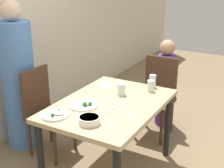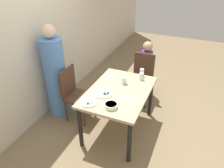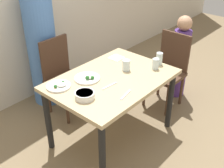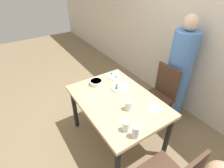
# 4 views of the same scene
# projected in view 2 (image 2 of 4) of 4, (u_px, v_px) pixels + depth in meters

# --- Properties ---
(ground_plane) EXTENTS (10.00, 10.00, 0.00)m
(ground_plane) POSITION_uv_depth(u_px,v_px,m) (118.00, 128.00, 3.54)
(ground_plane) COLOR #847051
(wall_back) EXTENTS (10.00, 0.06, 2.70)m
(wall_back) POSITION_uv_depth(u_px,v_px,m) (36.00, 37.00, 3.31)
(wall_back) COLOR beige
(wall_back) RESTS_ON ground_plane
(dining_table) EXTENTS (1.20, 0.85, 0.73)m
(dining_table) POSITION_uv_depth(u_px,v_px,m) (119.00, 96.00, 3.21)
(dining_table) COLOR tan
(dining_table) RESTS_ON ground_plane
(chair_adult_spot) EXTENTS (0.40, 0.40, 0.91)m
(chair_adult_spot) POSITION_uv_depth(u_px,v_px,m) (75.00, 93.00, 3.54)
(chair_adult_spot) COLOR #4C3323
(chair_adult_spot) RESTS_ON ground_plane
(chair_child_spot) EXTENTS (0.40, 0.40, 0.91)m
(chair_child_spot) POSITION_uv_depth(u_px,v_px,m) (142.00, 77.00, 4.01)
(chair_child_spot) COLOR #4C3323
(chair_child_spot) RESTS_ON ground_plane
(person_adult) EXTENTS (0.35, 0.35, 1.57)m
(person_adult) POSITION_uv_depth(u_px,v_px,m) (56.00, 76.00, 3.54)
(person_adult) COLOR #5184D1
(person_adult) RESTS_ON ground_plane
(person_child) EXTENTS (0.21, 0.21, 1.07)m
(person_child) POSITION_uv_depth(u_px,v_px,m) (146.00, 69.00, 4.21)
(person_child) COLOR #5B3893
(person_child) RESTS_ON ground_plane
(bowl_curry) EXTENTS (0.17, 0.17, 0.06)m
(bowl_curry) POSITION_uv_depth(u_px,v_px,m) (111.00, 106.00, 2.80)
(bowl_curry) COLOR white
(bowl_curry) RESTS_ON dining_table
(plate_rice_adult) EXTENTS (0.25, 0.25, 0.06)m
(plate_rice_adult) POSITION_uv_depth(u_px,v_px,m) (104.00, 93.00, 3.07)
(plate_rice_adult) COLOR white
(plate_rice_adult) RESTS_ON dining_table
(plate_rice_child) EXTENTS (0.23, 0.23, 0.05)m
(plate_rice_child) POSITION_uv_depth(u_px,v_px,m) (89.00, 102.00, 2.89)
(plate_rice_child) COLOR white
(plate_rice_child) RESTS_ON dining_table
(glass_water_tall) EXTENTS (0.07, 0.07, 0.13)m
(glass_water_tall) POSITION_uv_depth(u_px,v_px,m) (142.00, 73.00, 3.50)
(glass_water_tall) COLOR silver
(glass_water_tall) RESTS_ON dining_table
(glass_water_short) EXTENTS (0.08, 0.08, 0.11)m
(glass_water_short) POSITION_uv_depth(u_px,v_px,m) (124.00, 80.00, 3.30)
(glass_water_short) COLOR silver
(glass_water_short) RESTS_ON dining_table
(glass_water_center) EXTENTS (0.07, 0.07, 0.11)m
(glass_water_center) POSITION_uv_depth(u_px,v_px,m) (141.00, 76.00, 3.41)
(glass_water_center) COLOR silver
(glass_water_center) RESTS_ON dining_table
(napkin_folded) EXTENTS (0.14, 0.14, 0.01)m
(napkin_folded) POSITION_uv_depth(u_px,v_px,m) (112.00, 76.00, 3.54)
(napkin_folded) COLOR white
(napkin_folded) RESTS_ON dining_table
(fork_steel) EXTENTS (0.18, 0.06, 0.01)m
(fork_steel) POSITION_uv_depth(u_px,v_px,m) (135.00, 100.00, 2.95)
(fork_steel) COLOR silver
(fork_steel) RESTS_ON dining_table
(spoon_steel) EXTENTS (0.18, 0.04, 0.01)m
(spoon_steel) POSITION_uv_depth(u_px,v_px,m) (121.00, 96.00, 3.03)
(spoon_steel) COLOR silver
(spoon_steel) RESTS_ON dining_table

